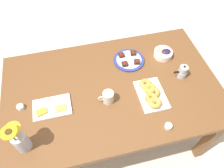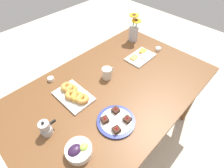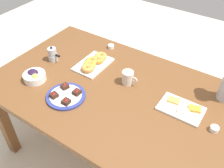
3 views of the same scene
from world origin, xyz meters
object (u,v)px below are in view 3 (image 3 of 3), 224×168
dessert_plate (66,96)px  croissant_platter (94,63)px  moka_pot (53,55)px  grape_bowl (34,76)px  jam_cup_berry (215,129)px  dining_table (112,98)px  coffee_mug (128,77)px  jam_cup_honey (111,46)px  cheese_platter (182,108)px

dessert_plate → croissant_platter: bearing=98.7°
moka_pot → grape_bowl: bearing=-76.7°
grape_bowl → jam_cup_berry: size_ratio=3.12×
grape_bowl → dessert_plate: size_ratio=0.61×
dining_table → dessert_plate: bearing=-131.1°
coffee_mug → jam_cup_berry: size_ratio=2.35×
dining_table → jam_cup_honey: (-0.28, 0.40, 0.10)m
grape_bowl → jam_cup_honey: size_ratio=3.12×
moka_pot → dessert_plate: bearing=-35.8°
coffee_mug → dining_table: bearing=-117.0°
cheese_platter → jam_cup_honey: 0.79m
jam_cup_honey → dessert_plate: size_ratio=0.19×
croissant_platter → jam_cup_berry: 0.92m
coffee_mug → croissant_platter: size_ratio=0.40×
coffee_mug → jam_cup_berry: (0.60, -0.08, -0.03)m
jam_cup_berry → dining_table: bearing=-177.8°
grape_bowl → dessert_plate: bearing=-2.5°
croissant_platter → jam_cup_honey: (-0.02, 0.26, -0.01)m
dessert_plate → jam_cup_honey: bearing=97.3°
grape_bowl → cheese_platter: 0.98m
grape_bowl → croissant_platter: bearing=56.4°
grape_bowl → cheese_platter: size_ratio=0.58×
moka_pot → jam_cup_berry: bearing=0.1°
croissant_platter → moka_pot: 0.31m
grape_bowl → jam_cup_honey: 0.65m
cheese_platter → dessert_plate: size_ratio=1.05×
dining_table → grape_bowl: size_ratio=10.68×
croissant_platter → grape_bowl: bearing=-123.6°
cheese_platter → jam_cup_honey: (-0.73, 0.33, 0.01)m
moka_pot → croissant_platter: bearing=21.8°
jam_cup_honey → moka_pot: size_ratio=0.40×
dining_table → jam_cup_berry: 0.66m
dining_table → cheese_platter: bearing=9.5°
dining_table → dessert_plate: (-0.20, -0.23, 0.10)m
jam_cup_honey → moka_pot: 0.46m
croissant_platter → dessert_plate: (0.06, -0.36, -0.01)m
grape_bowl → cheese_platter: bearing=17.2°
coffee_mug → dessert_plate: coffee_mug is taller
dessert_plate → moka_pot: moka_pot is taller
dining_table → coffee_mug: (0.05, 0.11, 0.13)m
dessert_plate → jam_cup_berry: bearing=16.4°
croissant_platter → dessert_plate: 0.37m
coffee_mug → moka_pot: size_ratio=0.95×
jam_cup_honey → dessert_plate: 0.63m
grape_bowl → dining_table: bearing=23.7°
dessert_plate → moka_pot: (-0.34, 0.25, 0.04)m
cheese_platter → coffee_mug: bearing=175.3°
coffee_mug → grape_bowl: coffee_mug is taller
jam_cup_berry → dessert_plate: (-0.85, -0.25, -0.00)m
croissant_platter → moka_pot: bearing=-158.2°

